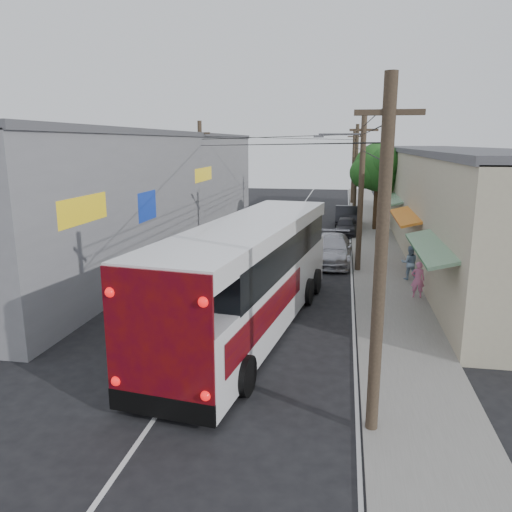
{
  "coord_description": "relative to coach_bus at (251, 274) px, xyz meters",
  "views": [
    {
      "loc": [
        4.37,
        -12.76,
        6.61
      ],
      "look_at": [
        0.87,
        7.04,
        2.02
      ],
      "focal_mm": 35.0,
      "sensor_mm": 36.0,
      "label": 1
    }
  ],
  "objects": [
    {
      "name": "parked_car_mid",
      "position": [
        3.38,
        19.59,
        -1.37
      ],
      "size": [
        1.63,
        3.84,
        1.29
      ],
      "primitive_type": "imported",
      "rotation": [
        0.0,
        0.0,
        -0.03
      ],
      "color": "#28272D",
      "rests_on": "ground"
    },
    {
      "name": "coach_bus",
      "position": [
        0.0,
        0.0,
        0.0
      ],
      "size": [
        4.59,
        13.78,
        3.9
      ],
      "rotation": [
        0.0,
        0.0,
        -0.14
      ],
      "color": "white",
      "rests_on": "ground"
    },
    {
      "name": "utility_poles",
      "position": [
        1.91,
        16.18,
        2.11
      ],
      "size": [
        11.8,
        45.28,
        8.0
      ],
      "color": "#473828",
      "rests_on": "ground"
    },
    {
      "name": "sidewalk",
      "position": [
        5.28,
        15.85,
        -1.96
      ],
      "size": [
        3.0,
        80.0,
        0.12
      ],
      "primitive_type": "cube",
      "color": "slate",
      "rests_on": "ground"
    },
    {
      "name": "jeepney",
      "position": [
        -2.62,
        -0.36,
        -1.35
      ],
      "size": [
        2.29,
        4.85,
        1.34
      ],
      "primitive_type": "imported",
      "rotation": [
        0.0,
        0.0,
        0.01
      ],
      "color": "silver",
      "rests_on": "ground"
    },
    {
      "name": "parked_suv",
      "position": [
        2.58,
        10.6,
        -1.24
      ],
      "size": [
        2.32,
        5.41,
        1.55
      ],
      "primitive_type": "imported",
      "rotation": [
        0.0,
        0.0,
        -0.03
      ],
      "color": "#ABABB3",
      "rests_on": "ground"
    },
    {
      "name": "street_tree",
      "position": [
        5.66,
        21.87,
        2.65
      ],
      "size": [
        4.4,
        4.0,
        6.6
      ],
      "color": "#3F2B19",
      "rests_on": "ground"
    },
    {
      "name": "building_right",
      "position": [
        9.77,
        17.85,
        1.13
      ],
      "size": [
        7.09,
        40.0,
        6.25
      ],
      "color": "#B5AE90",
      "rests_on": "ground"
    },
    {
      "name": "building_left",
      "position": [
        -9.71,
        13.85,
        1.63
      ],
      "size": [
        7.2,
        36.0,
        7.25
      ],
      "color": "gray",
      "rests_on": "ground"
    },
    {
      "name": "pedestrian_near",
      "position": [
        6.38,
        4.44,
        -1.12
      ],
      "size": [
        0.59,
        0.4,
        1.57
      ],
      "primitive_type": "imported",
      "rotation": [
        0.0,
        0.0,
        3.1
      ],
      "color": "pink",
      "rests_on": "sidewalk"
    },
    {
      "name": "pedestrian_far",
      "position": [
        6.38,
        7.36,
        -1.07
      ],
      "size": [
        0.81,
        0.64,
        1.66
      ],
      "primitive_type": "imported",
      "rotation": [
        0.0,
        0.0,
        3.13
      ],
      "color": "#87A6C5",
      "rests_on": "sidewalk"
    },
    {
      "name": "ground",
      "position": [
        -1.22,
        -4.15,
        -2.02
      ],
      "size": [
        120.0,
        120.0,
        0.0
      ],
      "primitive_type": "plane",
      "color": "black",
      "rests_on": "ground"
    },
    {
      "name": "parked_car_far",
      "position": [
        3.38,
        23.24,
        -1.21
      ],
      "size": [
        1.79,
        4.97,
        1.63
      ],
      "primitive_type": "imported",
      "rotation": [
        0.0,
        0.0,
        0.01
      ],
      "color": "black",
      "rests_on": "ground"
    }
  ]
}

